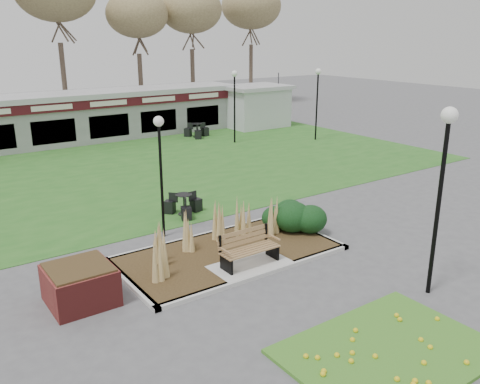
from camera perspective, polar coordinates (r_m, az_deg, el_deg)
ground at (r=14.03m, az=1.50°, el=-8.79°), size 100.00×100.00×0.00m
lawn at (r=24.14m, az=-15.73°, el=1.88°), size 34.00×16.00×0.02m
flower_bed at (r=11.15m, az=16.36°, el=-16.68°), size 4.20×3.00×0.16m
planting_bed at (r=15.57m, az=2.32°, el=-4.59°), size 6.75×3.40×1.27m
park_bench at (r=13.96m, az=0.91°, el=-6.26°), size 1.70×0.66×0.93m
brick_planter at (r=12.86m, az=-17.51°, el=-9.86°), size 1.50×1.50×0.95m
food_pavilion at (r=31.34m, az=-20.98°, el=7.58°), size 24.60×3.40×2.90m
service_hut at (r=35.41m, az=1.72°, el=9.67°), size 4.40×3.40×2.83m
lamp_post_near_left at (r=15.60m, az=-8.97°, el=4.64°), size 0.32×0.32×3.85m
lamp_post_near_right at (r=12.61m, az=21.91°, el=3.22°), size 0.38×0.38×4.63m
lamp_post_mid_right at (r=29.80m, az=-0.62°, el=11.32°), size 0.35×0.35×4.18m
lamp_post_far_right at (r=30.93m, az=8.71°, el=11.44°), size 0.35×0.35×4.25m
bistro_set_c at (r=18.15m, az=-6.30°, el=-1.76°), size 1.32×1.40×0.75m
bistro_set_d at (r=31.89m, az=-4.86°, el=6.67°), size 1.45×1.58×0.85m
patio_umbrella at (r=36.63m, az=4.28°, el=10.08°), size 2.48×2.51×2.47m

